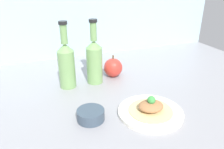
{
  "coord_description": "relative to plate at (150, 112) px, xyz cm",
  "views": [
    {
      "loc": [
        -26.72,
        -71.74,
        44.31
      ],
      "look_at": [
        0.89,
        -0.55,
        9.96
      ],
      "focal_mm": 35.0,
      "sensor_mm": 36.0,
      "label": 1
    }
  ],
  "objects": [
    {
      "name": "cider_bottle_right",
      "position": [
        -10.62,
        31.58,
        10.02
      ],
      "size": [
        7.06,
        7.06,
        28.47
      ],
      "color": "#729E5B",
      "rests_on": "ground_plane"
    },
    {
      "name": "cider_bottle_left",
      "position": [
        -22.92,
        31.58,
        10.02
      ],
      "size": [
        7.06,
        7.06,
        28.47
      ],
      "color": "#729E5B",
      "rests_on": "ground_plane"
    },
    {
      "name": "apple",
      "position": [
        -0.56,
        34.53,
        3.7
      ],
      "size": [
        8.94,
        8.94,
        10.65
      ],
      "color": "red",
      "rests_on": "ground_plane"
    },
    {
      "name": "dipping_bowl",
      "position": [
        -20.53,
        4.29,
        1.08
      ],
      "size": [
        9.35,
        9.35,
        3.72
      ],
      "color": "#384756",
      "rests_on": "ground_plane"
    },
    {
      "name": "plate",
      "position": [
        0.0,
        0.0,
        0.0
      ],
      "size": [
        22.91,
        22.91,
        1.47
      ],
      "color": "silver",
      "rests_on": "ground_plane"
    },
    {
      "name": "plated_food",
      "position": [
        0.0,
        -0.0,
        2.07
      ],
      "size": [
        15.43,
        15.43,
        5.82
      ],
      "color": "#D6BC7F",
      "rests_on": "plate"
    },
    {
      "name": "ground_plane",
      "position": [
        -9.27,
        16.34,
        -2.78
      ],
      "size": [
        180.0,
        110.0,
        4.0
      ],
      "primitive_type": "cube",
      "color": "gray"
    }
  ]
}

